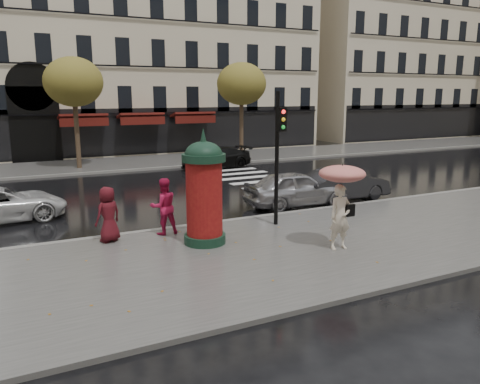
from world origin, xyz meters
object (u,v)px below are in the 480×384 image
car_silver (296,188)px  car_black (216,158)px  woman_umbrella (341,193)px  morris_column (204,189)px  car_darkgrey (343,184)px  traffic_light (278,146)px  woman_red (164,206)px  man_burgundy (108,214)px

car_silver → car_black: 10.65m
woman_umbrella → car_black: size_ratio=0.56×
woman_umbrella → morris_column: 3.93m
car_darkgrey → morris_column: bearing=110.8°
traffic_light → car_black: (3.46, 13.08, -2.16)m
woman_red → woman_umbrella: bearing=136.1°
woman_red → car_darkgrey: woman_red is taller
car_darkgrey → car_black: 10.68m
traffic_light → car_silver: bearing=46.3°
woman_umbrella → car_darkgrey: woman_umbrella is taller
car_black → car_silver: bearing=-13.7°
woman_umbrella → car_silver: (2.08, 5.44, -1.04)m
car_silver → car_black: car_silver is taller
woman_red → car_silver: bearing=-165.6°
morris_column → traffic_light: size_ratio=0.77×
man_burgundy → car_black: size_ratio=0.37×
woman_red → morris_column: morris_column is taller
car_silver → woman_umbrella: bearing=162.8°
car_silver → car_black: (1.09, 10.60, -0.08)m
woman_umbrella → man_burgundy: 6.86m
woman_umbrella → morris_column: morris_column is taller
car_black → morris_column: bearing=-32.7°
morris_column → car_black: size_ratio=0.76×
morris_column → car_darkgrey: bearing=22.6°
car_silver → car_darkgrey: car_silver is taller
car_silver → traffic_light: bearing=140.0°
woman_umbrella → traffic_light: 3.15m
man_burgundy → morris_column: size_ratio=0.49×
woman_red → car_darkgrey: bearing=-170.1°
woman_umbrella → traffic_light: bearing=95.8°
woman_umbrella → woman_red: size_ratio=1.39×
woman_red → morris_column: bearing=117.6°
woman_umbrella → man_burgundy: bearing=147.7°
woman_umbrella → car_darkgrey: 7.14m
woman_umbrella → car_silver: 5.91m
woman_red → car_silver: 6.39m
woman_red → man_burgundy: size_ratio=1.07×
woman_red → car_black: bearing=-122.2°
woman_red → man_burgundy: 1.72m
woman_umbrella → woman_red: (-4.05, 3.64, -0.75)m
morris_column → car_darkgrey: 8.45m
woman_red → car_darkgrey: 8.74m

